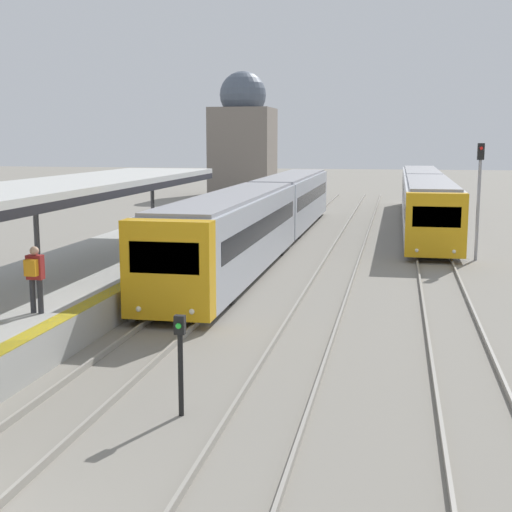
{
  "coord_description": "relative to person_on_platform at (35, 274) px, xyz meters",
  "views": [
    {
      "loc": [
        6.12,
        -7.01,
        5.17
      ],
      "look_at": [
        1.94,
        14.05,
        1.65
      ],
      "focal_mm": 50.0,
      "sensor_mm": 36.0,
      "label": 1
    }
  ],
  "objects": [
    {
      "name": "signal_post_near",
      "position": [
        4.73,
        -3.37,
        -0.73
      ],
      "size": [
        0.2,
        0.21,
        1.95
      ],
      "color": "black",
      "rests_on": "ground_plane"
    },
    {
      "name": "signal_mast_far",
      "position": [
        12.03,
        16.0,
        1.23
      ],
      "size": [
        0.28,
        0.29,
        5.01
      ],
      "color": "gray",
      "rests_on": "ground_plane"
    },
    {
      "name": "platform_canopy",
      "position": [
        -1.64,
        3.3,
        1.81
      ],
      "size": [
        4.0,
        25.23,
        2.92
      ],
      "color": "beige",
      "rests_on": "station_platform"
    },
    {
      "name": "person_on_platform",
      "position": [
        0.0,
        0.0,
        0.0
      ],
      "size": [
        0.4,
        0.4,
        1.66
      ],
      "color": "#2D2D33",
      "rests_on": "station_platform"
    },
    {
      "name": "distant_domed_building",
      "position": [
        -5.67,
        50.04,
        3.34
      ],
      "size": [
        5.57,
        5.57,
        11.37
      ],
      "color": "slate",
      "rests_on": "ground_plane"
    },
    {
      "name": "train_far",
      "position": [
        10.25,
        29.03,
        -0.22
      ],
      "size": [
        2.55,
        28.86,
        3.09
      ],
      "color": "gold",
      "rests_on": "ground_plane"
    },
    {
      "name": "train_near",
      "position": [
        2.5,
        18.2,
        -0.2
      ],
      "size": [
        2.55,
        31.58,
        3.12
      ],
      "color": "gold",
      "rests_on": "ground_plane"
    }
  ]
}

